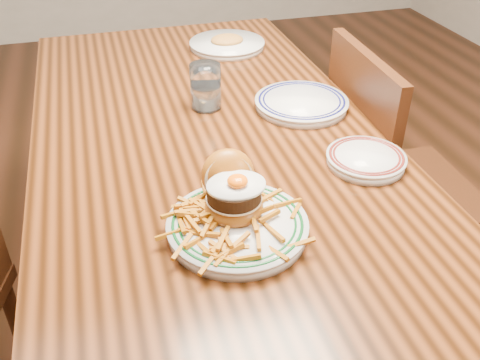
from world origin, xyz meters
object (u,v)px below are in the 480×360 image
object	(u,v)px
chair_right	(386,182)
main_plate	(236,213)
table	(206,156)
side_plate	(366,159)

from	to	relation	value
chair_right	main_plate	bearing A→B (deg)	37.03
chair_right	table	bearing A→B (deg)	1.95
chair_right	main_plate	world-z (taller)	chair_right
main_plate	side_plate	world-z (taller)	main_plate
chair_right	side_plate	xyz separation A→B (m)	(-0.25, -0.27, 0.29)
chair_right	side_plate	world-z (taller)	chair_right
main_plate	side_plate	xyz separation A→B (m)	(0.34, 0.14, -0.02)
chair_right	side_plate	bearing A→B (deg)	49.91
table	chair_right	world-z (taller)	chair_right
table	side_plate	distance (m)	0.43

